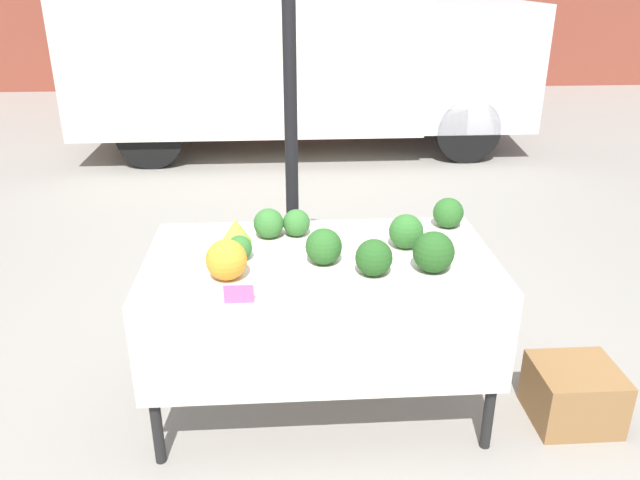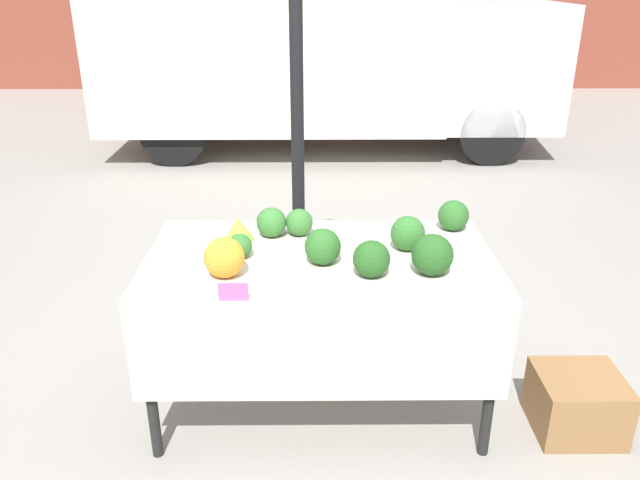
{
  "view_description": "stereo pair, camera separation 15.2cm",
  "coord_description": "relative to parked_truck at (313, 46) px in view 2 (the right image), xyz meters",
  "views": [
    {
      "loc": [
        -0.17,
        -2.66,
        2.08
      ],
      "look_at": [
        0.0,
        0.0,
        0.92
      ],
      "focal_mm": 35.0,
      "sensor_mm": 36.0,
      "label": 1
    },
    {
      "loc": [
        -0.02,
        -2.67,
        2.08
      ],
      "look_at": [
        0.0,
        0.0,
        0.92
      ],
      "focal_mm": 35.0,
      "sensor_mm": 36.0,
      "label": 2
    }
  ],
  "objects": [
    {
      "name": "ground_plane",
      "position": [
        0.04,
        -5.14,
        -1.24
      ],
      "size": [
        40.0,
        40.0,
        0.0
      ],
      "primitive_type": "plane",
      "color": "gray"
    },
    {
      "name": "tent_pole",
      "position": [
        -0.07,
        -4.54,
        0.09
      ],
      "size": [
        0.07,
        0.07,
        2.67
      ],
      "color": "black",
      "rests_on": "ground_plane"
    },
    {
      "name": "parked_truck",
      "position": [
        0.0,
        0.0,
        0.0
      ],
      "size": [
        5.35,
        1.91,
        2.29
      ],
      "color": "silver",
      "rests_on": "ground_plane"
    },
    {
      "name": "market_table",
      "position": [
        0.04,
        -5.2,
        -0.51
      ],
      "size": [
        1.64,
        0.9,
        0.84
      ],
      "color": "beige",
      "rests_on": "ground_plane"
    },
    {
      "name": "orange_cauliflower",
      "position": [
        -0.37,
        -5.35,
        -0.31
      ],
      "size": [
        0.18,
        0.18,
        0.18
      ],
      "color": "orange",
      "rests_on": "market_table"
    },
    {
      "name": "romanesco_head",
      "position": [
        -0.36,
        -4.95,
        -0.34
      ],
      "size": [
        0.15,
        0.15,
        0.12
      ],
      "color": "#93B238",
      "rests_on": "market_table"
    },
    {
      "name": "broccoli_head_0",
      "position": [
        0.27,
        -5.35,
        -0.32
      ],
      "size": [
        0.17,
        0.17,
        0.17
      ],
      "color": "#23511E",
      "rests_on": "market_table"
    },
    {
      "name": "broccoli_head_1",
      "position": [
        0.06,
        -5.22,
        -0.31
      ],
      "size": [
        0.17,
        0.17,
        0.17
      ],
      "color": "#285B23",
      "rests_on": "market_table"
    },
    {
      "name": "broccoli_head_2",
      "position": [
        0.46,
        -5.07,
        -0.31
      ],
      "size": [
        0.17,
        0.17,
        0.17
      ],
      "color": "#2D6628",
      "rests_on": "market_table"
    },
    {
      "name": "broccoli_head_3",
      "position": [
        0.73,
        -4.82,
        -0.32
      ],
      "size": [
        0.16,
        0.16,
        0.16
      ],
      "color": "#285B23",
      "rests_on": "market_table"
    },
    {
      "name": "broccoli_head_4",
      "position": [
        -0.06,
        -4.88,
        -0.33
      ],
      "size": [
        0.14,
        0.14,
        0.14
      ],
      "color": "#336B2D",
      "rests_on": "market_table"
    },
    {
      "name": "broccoli_head_5",
      "position": [
        -0.2,
        -4.9,
        -0.32
      ],
      "size": [
        0.15,
        0.15,
        0.15
      ],
      "color": "#336B2D",
      "rests_on": "market_table"
    },
    {
      "name": "broccoli_head_6",
      "position": [
        0.54,
        -5.33,
        -0.3
      ],
      "size": [
        0.19,
        0.19,
        0.19
      ],
      "color": "#23511E",
      "rests_on": "market_table"
    },
    {
      "name": "broccoli_head_7",
      "position": [
        -0.33,
        -5.15,
        -0.34
      ],
      "size": [
        0.12,
        0.12,
        0.12
      ],
      "color": "#2D6628",
      "rests_on": "market_table"
    },
    {
      "name": "price_sign",
      "position": [
        -0.31,
        -5.57,
        -0.36
      ],
      "size": [
        0.12,
        0.01,
        0.08
      ],
      "color": "#F45B9E",
      "rests_on": "market_table"
    },
    {
      "name": "produce_crate",
      "position": [
        1.29,
        -5.35,
        -1.09
      ],
      "size": [
        0.4,
        0.37,
        0.3
      ],
      "color": "olive",
      "rests_on": "ground_plane"
    }
  ]
}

